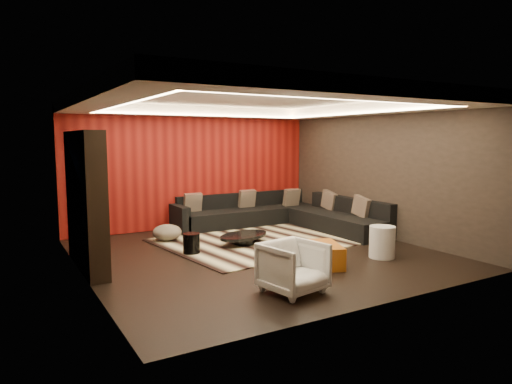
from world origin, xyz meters
TOP-DOWN VIEW (x-y plane):
  - floor at (0.00, 0.00)m, footprint 6.00×6.00m
  - ceiling at (0.00, 0.00)m, footprint 6.00×6.00m
  - wall_back at (0.00, 3.01)m, footprint 6.00×0.02m
  - wall_left at (-3.01, 0.00)m, footprint 0.02×6.00m
  - wall_right at (3.01, 0.00)m, footprint 0.02×6.00m
  - red_feature_wall at (0.00, 2.97)m, footprint 5.98×0.05m
  - soffit_back at (0.00, 2.70)m, footprint 6.00×0.60m
  - soffit_front at (0.00, -2.70)m, footprint 6.00×0.60m
  - soffit_left at (-2.70, 0.00)m, footprint 0.60×4.80m
  - soffit_right at (2.70, 0.00)m, footprint 0.60×4.80m
  - cove_back at (0.00, 2.36)m, footprint 4.80×0.08m
  - cove_front at (0.00, -2.36)m, footprint 4.80×0.08m
  - cove_left at (-2.36, 0.00)m, footprint 0.08×4.80m
  - cove_right at (2.36, 0.00)m, footprint 0.08×4.80m
  - tv_surround at (-2.85, 0.60)m, footprint 0.30×2.00m
  - tv_screen at (-2.69, 0.60)m, footprint 0.04×1.30m
  - tv_shelf at (-2.69, 0.60)m, footprint 0.04×1.60m
  - rug at (0.65, 0.90)m, footprint 4.36×3.50m
  - coffee_table at (0.10, 0.74)m, footprint 1.45×1.45m
  - drum_stool at (-1.07, 0.57)m, footprint 0.36×0.36m
  - striped_pouf at (-1.10, 1.81)m, footprint 0.77×0.77m
  - white_side_table at (1.73, -1.34)m, footprint 0.53×0.53m
  - orange_ottoman at (0.37, -1.17)m, footprint 1.07×1.07m
  - armchair at (-0.66, -2.06)m, footprint 0.87×0.89m
  - sectional_sofa at (1.73, 1.86)m, footprint 3.65×3.50m
  - throw_pillows at (1.81, 1.91)m, footprint 3.22×2.79m

SIDE VIEW (x-z plane):
  - floor at x=0.00m, z-range -0.02..0.00m
  - rug at x=0.65m, z-range 0.00..0.02m
  - coffee_table at x=0.10m, z-range 0.02..0.21m
  - striped_pouf at x=-1.10m, z-range 0.02..0.34m
  - orange_ottoman at x=0.37m, z-range 0.00..0.37m
  - drum_stool at x=-1.07m, z-range 0.02..0.38m
  - sectional_sofa at x=1.73m, z-range -0.11..0.64m
  - white_side_table at x=1.73m, z-range 0.00..0.56m
  - armchair at x=-0.66m, z-range 0.00..0.70m
  - throw_pillows at x=1.81m, z-range 0.37..0.87m
  - tv_shelf at x=-2.69m, z-range 0.68..0.72m
  - tv_surround at x=-2.85m, z-range 0.00..2.20m
  - wall_back at x=0.00m, z-range 0.00..2.80m
  - wall_left at x=-3.01m, z-range 0.00..2.80m
  - wall_right at x=3.01m, z-range 0.00..2.80m
  - red_feature_wall at x=0.00m, z-range 0.01..2.79m
  - tv_screen at x=-2.69m, z-range 1.05..1.85m
  - cove_back at x=0.00m, z-range 2.58..2.62m
  - cove_front at x=0.00m, z-range 2.58..2.62m
  - cove_left at x=-2.36m, z-range 2.58..2.62m
  - cove_right at x=2.36m, z-range 2.58..2.62m
  - soffit_back at x=0.00m, z-range 2.58..2.80m
  - soffit_front at x=0.00m, z-range 2.58..2.80m
  - soffit_left at x=-2.70m, z-range 2.58..2.80m
  - soffit_right at x=2.70m, z-range 2.58..2.80m
  - ceiling at x=0.00m, z-range 2.80..2.82m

